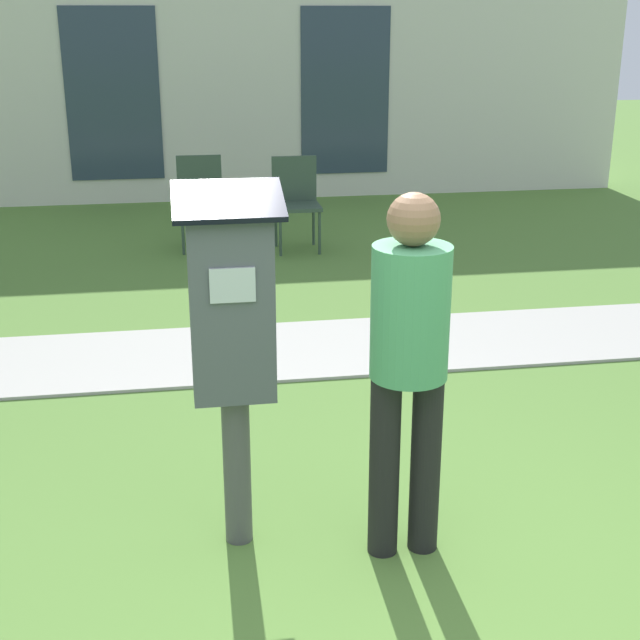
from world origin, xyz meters
TOP-DOWN VIEW (x-y plane):
  - ground_plane at (0.00, 0.00)m, footprint 40.00×40.00m
  - sidewalk at (0.00, 2.95)m, footprint 12.00×1.10m
  - building_facade at (0.00, 8.41)m, footprint 10.00×0.26m
  - parking_meter at (-0.52, 0.67)m, footprint 0.44×0.31m
  - person_standing at (0.18, 0.48)m, footprint 0.32×0.32m
  - outdoor_chair_left at (-0.49, 5.98)m, footprint 0.44×0.44m
  - outdoor_chair_middle at (0.44, 5.78)m, footprint 0.44×0.44m

SIDE VIEW (x-z plane):
  - ground_plane at x=0.00m, z-range 0.00..0.00m
  - sidewalk at x=0.00m, z-range 0.00..0.02m
  - outdoor_chair_left at x=-0.49m, z-range 0.08..0.98m
  - outdoor_chair_middle at x=0.44m, z-range 0.08..0.98m
  - person_standing at x=0.18m, z-range 0.14..1.72m
  - parking_meter at x=-0.52m, z-range 0.22..1.81m
  - building_facade at x=0.00m, z-range 0.00..3.20m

